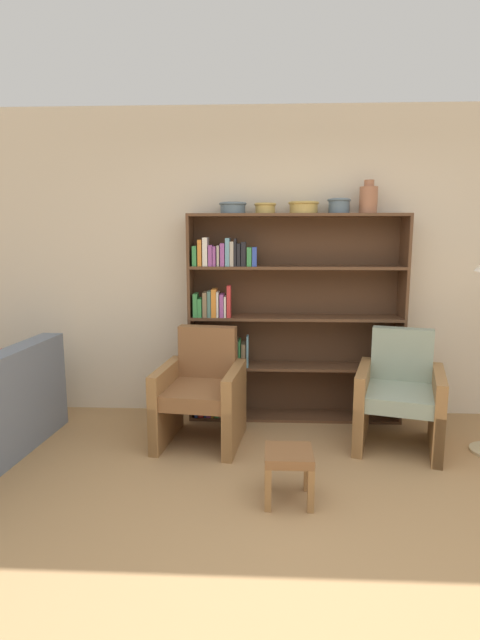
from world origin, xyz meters
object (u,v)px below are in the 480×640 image
Objects in this scene: bookshelf at (275,319)px; footstool at (289,461)px; bowl_terracotta at (339,205)px; armchair_cushioned at (400,395)px; bowl_copper at (233,207)px; vase_tall at (368,199)px; bowl_sage at (304,207)px; armchair_leather at (202,392)px; bowl_slate at (265,208)px.

footstool is at bearing -87.84° from bookshelf.
bowl_terracotta is 2.23m from footstool.
bowl_terracotta is 0.22× the size of armchair_cushioned.
bowl_copper is 1.15m from vase_tall.
vase_tall is at bearing -53.94° from armchair_cushioned.
bowl_sage is 1.78m from armchair_leather.
armchair_cushioned is at bearing -26.78° from bowl_slate.
bookshelf is at bearing -14.17° from armchair_cushioned.
bowl_terracotta is (0.63, 0.00, 0.02)m from bowl_slate.
bowl_terracotta is at bearing 0.00° from bowl_sage.
armchair_cushioned is 2.71× the size of footstool.
armchair_leather is 1.00× the size of armchair_cushioned.
bowl_slate is at bearing 180.00° from bowl_sage.
bowl_slate is 0.87m from vase_tall.
bookshelf is at bearing 2.81° from bowl_copper.
footstool is (0.43, -1.45, -1.62)m from bowl_copper.
footstool is (0.15, -1.45, -1.62)m from bowl_slate.
vase_tall is at bearing 63.72° from footstool.
armchair_cushioned is (1.57, -0.00, 0.00)m from armchair_leather.
footstool is (-0.17, -1.45, -1.62)m from bowl_sage.
bowl_terracotta is 1.65m from armchair_cushioned.
bowl_copper reaches higher than armchair_cushioned.
bookshelf is 0.98m from bowl_slate.
bowl_terracotta is 0.60× the size of footstool.
bookshelf is 7.93× the size of bowl_copper.
bowl_slate is 2.17m from footstool.
bowl_sage reaches higher than armchair_cushioned.
armchair_cushioned is at bearing 44.79° from footstool.
bowl_copper is 2.07m from armchair_cushioned.
bowl_sage is at bearing 180.00° from bowl_terracotta.
bookshelf is 0.96m from armchair_leather.
bookshelf is 1.12m from bowl_terracotta.
footstool is at bearing -73.42° from bowl_copper.
vase_tall is (0.54, -0.00, 0.06)m from bowl_sage.
vase_tall reaches higher than bookshelf.
bookshelf is 5.67× the size of footstool.
bowl_slate is 0.63m from bowl_terracotta.
vase_tall reaches higher than footstool.
bowl_slate is at bearing -11.03° from armchair_cushioned.
vase_tall reaches higher than bowl_sage.
vase_tall is 2.13m from armchair_leather.
bowl_copper is 1.25× the size of bowl_slate.
bookshelf is at bearing 177.99° from bowl_terracotta.
bowl_copper is 0.60m from bowl_sage.
bowl_terracotta is at bearing 72.00° from footstool.
bowl_sage is (0.60, -0.00, 0.00)m from bowl_copper.
footstool is at bearing -83.89° from bowl_slate.
vase_tall is 0.83× the size of footstool.
bowl_copper is at bearing 106.58° from footstool.
bookshelf is at bearing -130.09° from armchair_leather.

